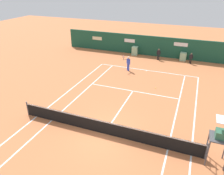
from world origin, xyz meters
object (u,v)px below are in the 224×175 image
Objects in this scene: ball_kid_centre_post at (159,53)px; tennis_ball_by_sideline at (156,88)px; umpire_chair at (221,136)px; ball_kid_left_post at (191,58)px; player_on_baseline at (128,62)px.

ball_kid_centre_post reaches higher than tennis_ball_by_sideline.
ball_kid_centre_post is (-5.98, 15.67, -0.96)m from umpire_chair.
ball_kid_centre_post is at bearing 5.11° from ball_kid_left_post.
player_on_baseline is 1.29× the size of ball_kid_centre_post.
ball_kid_centre_post is 8.14m from tennis_ball_by_sideline.
ball_kid_centre_post is 1.08× the size of ball_kid_left_post.
ball_kid_left_post is 18.77× the size of tennis_ball_by_sideline.
player_on_baseline reaches higher than ball_kid_left_post.
player_on_baseline is (-8.36, 10.92, -0.83)m from umpire_chair.
ball_kid_left_post is (3.76, 0.00, -0.06)m from ball_kid_centre_post.
ball_kid_centre_post is 20.36× the size of tennis_ball_by_sideline.
ball_kid_left_post is 8.40m from tennis_ball_by_sideline.
umpire_chair is 40.10× the size of tennis_ball_by_sideline.
player_on_baseline is at bearing 138.49° from tennis_ball_by_sideline.
umpire_chair is 15.86m from ball_kid_left_post.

